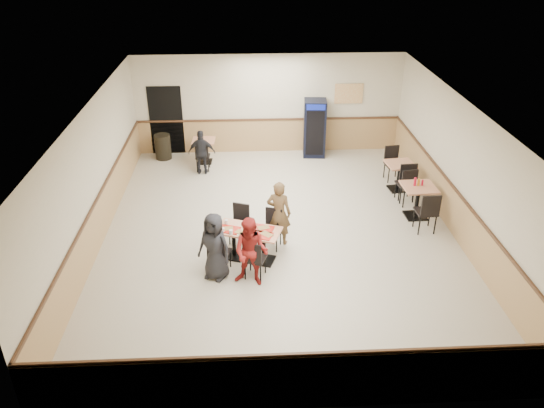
{
  "coord_description": "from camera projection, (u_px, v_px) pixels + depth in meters",
  "views": [
    {
      "loc": [
        -0.71,
        -10.45,
        6.34
      ],
      "look_at": [
        -0.19,
        -0.5,
        1.03
      ],
      "focal_mm": 35.0,
      "sensor_mm": 36.0,
      "label": 1
    }
  ],
  "objects": [
    {
      "name": "back_table_chair_lone",
      "position": [
        203.0,
        156.0,
        15.13
      ],
      "size": [
        0.43,
        0.43,
        0.89
      ],
      "primitive_type": null,
      "rotation": [
        0.0,
        0.0,
        3.1
      ],
      "color": "black",
      "rests_on": "ground"
    },
    {
      "name": "side_table_near",
      "position": [
        418.0,
        197.0,
        12.65
      ],
      "size": [
        0.79,
        0.79,
        0.82
      ],
      "rotation": [
        0.0,
        0.0,
        0.04
      ],
      "color": "black",
      "rests_on": "ground"
    },
    {
      "name": "trash_bin",
      "position": [
        163.0,
        147.0,
        15.9
      ],
      "size": [
        0.48,
        0.48,
        0.75
      ],
      "primitive_type": "cylinder",
      "color": "black",
      "rests_on": "ground"
    },
    {
      "name": "tabletop_clutter",
      "position": [
        248.0,
        231.0,
        10.89
      ],
      "size": [
        1.21,
        0.76,
        0.12
      ],
      "rotation": [
        0.0,
        0.0,
        -0.34
      ],
      "color": "#B9180C",
      "rests_on": "main_table"
    },
    {
      "name": "back_table",
      "position": [
        204.0,
        147.0,
        15.61
      ],
      "size": [
        0.68,
        0.68,
        0.7
      ],
      "rotation": [
        0.0,
        0.0,
        -0.04
      ],
      "color": "black",
      "rests_on": "ground"
    },
    {
      "name": "room_shell",
      "position": [
        339.0,
        164.0,
        14.27
      ],
      "size": [
        10.0,
        10.0,
        10.0
      ],
      "color": "silver",
      "rests_on": "ground"
    },
    {
      "name": "side_table_far_chair_south",
      "position": [
        405.0,
        183.0,
        13.45
      ],
      "size": [
        0.5,
        0.5,
        0.96
      ],
      "primitive_type": null,
      "rotation": [
        0.0,
        0.0,
        3.26
      ],
      "color": "black",
      "rests_on": "ground"
    },
    {
      "name": "side_table_near_chair_south",
      "position": [
        426.0,
        211.0,
        12.09
      ],
      "size": [
        0.5,
        0.5,
        1.04
      ],
      "primitive_type": null,
      "rotation": [
        0.0,
        0.0,
        3.18
      ],
      "color": "black",
      "rests_on": "ground"
    },
    {
      "name": "side_table_far_chair_north",
      "position": [
        393.0,
        164.0,
        14.52
      ],
      "size": [
        0.5,
        0.5,
        0.96
      ],
      "primitive_type": null,
      "rotation": [
        0.0,
        0.0,
        0.12
      ],
      "color": "black",
      "rests_on": "ground"
    },
    {
      "name": "condiment_caddy",
      "position": [
        418.0,
        182.0,
        12.52
      ],
      "size": [
        0.23,
        0.06,
        0.2
      ],
      "color": "red",
      "rests_on": "side_table_near"
    },
    {
      "name": "side_table_far",
      "position": [
        399.0,
        172.0,
        13.97
      ],
      "size": [
        0.79,
        0.79,
        0.76
      ],
      "rotation": [
        0.0,
        0.0,
        0.12
      ],
      "color": "black",
      "rests_on": "ground"
    },
    {
      "name": "diner_man_opposite",
      "position": [
        279.0,
        213.0,
        11.52
      ],
      "size": [
        0.63,
        0.5,
        1.49
      ],
      "primitive_type": "imported",
      "rotation": [
        0.0,
        0.0,
        2.84
      ],
      "color": "brown",
      "rests_on": "ground"
    },
    {
      "name": "main_table",
      "position": [
        249.0,
        240.0,
        11.08
      ],
      "size": [
        1.47,
        1.07,
        0.71
      ],
      "rotation": [
        0.0,
        0.0,
        -0.34
      ],
      "color": "black",
      "rests_on": "ground"
    },
    {
      "name": "lone_diner",
      "position": [
        202.0,
        152.0,
        14.83
      ],
      "size": [
        0.76,
        0.34,
        1.28
      ],
      "primitive_type": "imported",
      "rotation": [
        0.0,
        0.0,
        3.1
      ],
      "color": "black",
      "rests_on": "ground"
    },
    {
      "name": "diner_woman_right",
      "position": [
        251.0,
        252.0,
        10.19
      ],
      "size": [
        0.84,
        0.74,
        1.44
      ],
      "primitive_type": "imported",
      "rotation": [
        0.0,
        0.0,
        -0.31
      ],
      "color": "maroon",
      "rests_on": "ground"
    },
    {
      "name": "main_chairs",
      "position": [
        246.0,
        240.0,
        11.1
      ],
      "size": [
        1.63,
        1.86,
        0.9
      ],
      "rotation": [
        0.0,
        0.0,
        -0.34
      ],
      "color": "black",
      "rests_on": "ground"
    },
    {
      "name": "side_table_near_chair_north",
      "position": [
        410.0,
        186.0,
        13.24
      ],
      "size": [
        0.5,
        0.5,
        1.04
      ],
      "primitive_type": null,
      "rotation": [
        0.0,
        0.0,
        0.04
      ],
      "color": "black",
      "rests_on": "ground"
    },
    {
      "name": "pepsi_cooler",
      "position": [
        315.0,
        128.0,
        15.92
      ],
      "size": [
        0.7,
        0.71,
        1.72
      ],
      "rotation": [
        0.0,
        0.0,
        -0.08
      ],
      "color": "black",
      "rests_on": "ground"
    },
    {
      "name": "diner_woman_left",
      "position": [
        215.0,
        247.0,
        10.39
      ],
      "size": [
        0.83,
        0.73,
        1.43
      ],
      "primitive_type": "imported",
      "rotation": [
        0.0,
        0.0,
        -0.49
      ],
      "color": "black",
      "rests_on": "ground"
    },
    {
      "name": "ground",
      "position": [
        279.0,
        233.0,
        12.22
      ],
      "size": [
        10.0,
        10.0,
        0.0
      ],
      "primitive_type": "plane",
      "color": "beige",
      "rests_on": "ground"
    }
  ]
}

